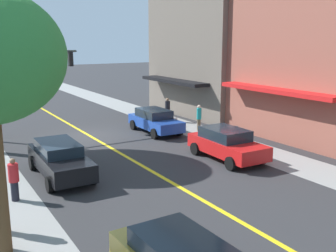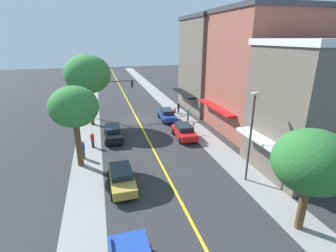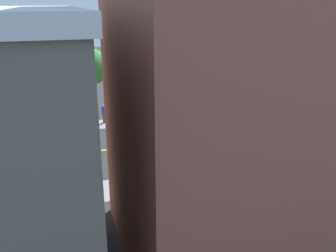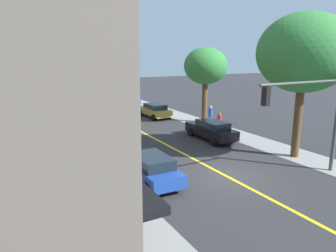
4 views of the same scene
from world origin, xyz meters
name	(u,v)px [view 2 (image 2 of 4)]	position (x,y,z in m)	size (l,w,h in m)	color
ground_plane	(137,119)	(0.00, 0.00, 0.00)	(140.00, 140.00, 0.00)	#2D2D30
sidewalk_left	(181,116)	(-6.41, 0.00, 0.00)	(2.65, 126.00, 0.01)	gray
sidewalk_right	(90,123)	(6.41, 0.00, 0.00)	(2.65, 126.00, 0.01)	gray
road_centerline_stripe	(137,119)	(0.00, 0.00, 0.00)	(0.20, 126.00, 0.00)	yellow
corner_shop_building	(220,64)	(-13.38, -2.52, 6.90)	(11.64, 10.18, 13.79)	#665B51
brick_apartment_block	(258,72)	(-13.38, 7.29, 6.98)	(10.56, 10.94, 13.93)	#935142
tan_rowhouse	(330,107)	(-13.38, 17.63, 5.37)	(12.66, 7.40, 10.72)	#665B51
street_tree_left_near	(74,107)	(6.94, 11.96, 5.32)	(4.06, 4.06, 7.10)	brown
street_tree_right_corner	(88,74)	(6.00, 0.58, 6.49)	(5.62, 5.62, 8.91)	brown
street_tree_left_far	(312,162)	(-6.01, 23.73, 4.38)	(4.22, 4.22, 6.20)	brown
fire_hydrant	(175,110)	(-5.94, -1.66, 0.41)	(0.44, 0.24, 0.82)	red
parking_meter	(194,126)	(-5.59, 7.14, 0.86)	(0.12, 0.18, 1.30)	#4C4C51
traffic_light_mast	(107,91)	(3.73, -2.10, 3.79)	(5.98, 0.32, 5.50)	#474C47
street_lamp	(251,129)	(-5.92, 18.07, 4.34)	(0.70, 0.36, 7.12)	#38383D
red_sedan_left_curb	(184,131)	(-4.07, 8.21, 0.79)	(2.14, 4.41, 1.52)	red
black_sedan_right_curb	(113,132)	(3.70, 6.49, 0.79)	(2.01, 4.82, 1.49)	black
blue_sedan_left_curb	(167,115)	(-3.92, 1.31, 0.77)	(2.00, 4.45, 1.47)	#1E429E
gold_sedan_right_curb	(121,177)	(3.74, 16.37, 0.76)	(2.03, 4.69, 1.43)	#B29338
pedestrian_red_shirt	(93,140)	(5.90, 8.28, 0.84)	(0.37, 0.37, 1.61)	black
pedestrian_blue_shirt	(83,149)	(6.74, 10.68, 0.94)	(0.40, 0.40, 1.80)	brown
pedestrian_teal_shirt	(188,114)	(-6.57, 2.38, 0.91)	(0.31, 0.31, 1.70)	brown
pedestrian_black_shirt	(178,108)	(-6.36, -1.20, 0.90)	(0.36, 0.36, 1.71)	#33384C
small_dog	(179,113)	(-6.06, -0.03, 0.40)	(0.81, 0.36, 0.60)	silver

